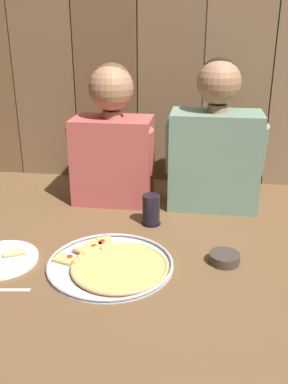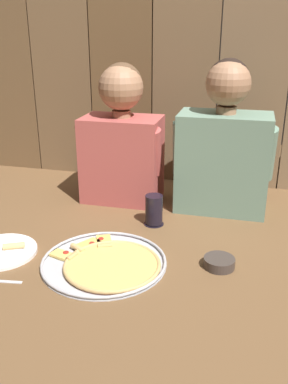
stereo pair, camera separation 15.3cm
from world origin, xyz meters
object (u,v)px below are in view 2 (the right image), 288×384
Objects in this scene: pizza_tray at (107,263)px; diner_left at (122,139)px; drinking_glass at (154,210)px; dinner_plate at (2,251)px; dipping_bowl at (219,262)px; diner_right at (224,145)px.

pizza_tray is 0.64m from diner_left.
pizza_tray is at bearing -103.35° from drinking_glass.
dinner_plate is 0.41× the size of diner_left.
dinner_plate is at bearing -114.30° from diner_left.
dipping_bowl is (0.36, 0.08, 0.01)m from pizza_tray.
diner_right is at bearing 94.47° from dipping_bowl.
dipping_bowl reaches higher than pizza_tray.
diner_left reaches higher than drinking_glass.
diner_right is (0.24, 0.23, 0.22)m from drinking_glass.
dipping_bowl is (0.74, 0.10, 0.01)m from dinner_plate.
dinner_plate is 0.59m from drinking_glass.
diner_left is at bearing 134.26° from dipping_bowl.
diner_right reaches higher than dinner_plate.
drinking_glass is 0.40m from diner_right.
dipping_bowl is (0.28, -0.26, -0.04)m from drinking_glass.
drinking_glass is at bearing 136.86° from dipping_bowl.
pizza_tray is 4.06× the size of dipping_bowl.
pizza_tray is at bearing -167.53° from dipping_bowl.
diner_left is at bearing 65.70° from dinner_plate.
pizza_tray is at bearing -119.55° from diner_right.
dinner_plate is 0.96m from diner_right.
drinking_glass is at bearing 37.76° from dinner_plate.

